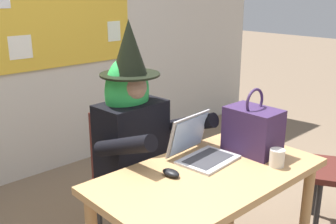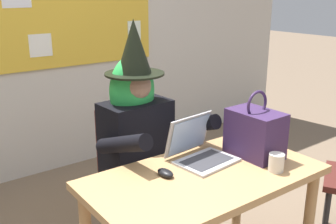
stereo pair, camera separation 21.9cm
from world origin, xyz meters
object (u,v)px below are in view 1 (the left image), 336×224
Objects in this scene: coffee_mug at (277,158)px; computer_mouse at (171,173)px; chair_at_desk at (127,169)px; handbag at (253,130)px; person_costumed at (138,132)px; laptop at (200,149)px; desk_main at (209,189)px.

computer_mouse is at bearing 148.51° from coffee_mug.
chair_at_desk is 2.33× the size of handbag.
coffee_mug is (0.32, -0.89, 0.27)m from chair_at_desk.
handbag is (0.39, -0.56, 0.07)m from person_costumed.
laptop is at bearing 153.99° from handbag.
chair_at_desk is 0.31m from person_costumed.
coffee_mug reaches higher than computer_mouse.
coffee_mug is (0.32, -0.77, -0.02)m from person_costumed.
computer_mouse is at bearing 150.46° from desk_main.
laptop is 3.26× the size of computer_mouse.
handbag reaches higher than laptop.
coffee_mug is at bearing -63.07° from laptop.
chair_at_desk is at bearing 177.68° from person_costumed.
person_costumed is (-0.01, 0.57, 0.17)m from desk_main.
coffee_mug is at bearing -108.18° from handbag.
desk_main is 0.85× the size of person_costumed.
person_costumed reaches higher than chair_at_desk.
handbag is (0.56, -0.09, 0.12)m from computer_mouse.
desk_main is 0.24m from computer_mouse.
person_costumed is (-0.00, -0.12, 0.29)m from chair_at_desk.
computer_mouse is 1.09× the size of coffee_mug.
desk_main is 1.39× the size of chair_at_desk.
person_costumed is 0.50m from computer_mouse.
handbag reaches higher than desk_main.
desk_main is 3.25× the size of handbag.
handbag reaches higher than chair_at_desk.
handbag is 3.98× the size of coffee_mug.
laptop is 0.41m from coffee_mug.
desk_main is at bearing -31.16° from computer_mouse.
desk_main is 3.63× the size of laptop.
handbag reaches higher than computer_mouse.
computer_mouse is at bearing -175.44° from laptop.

